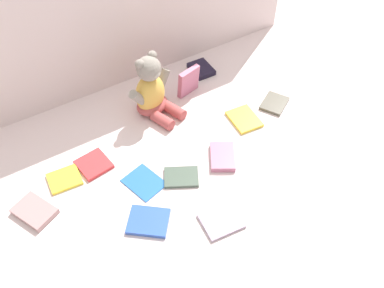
# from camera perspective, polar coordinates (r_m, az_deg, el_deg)

# --- Properties ---
(ground_plane) EXTENTS (3.20, 3.20, 0.00)m
(ground_plane) POSITION_cam_1_polar(r_m,az_deg,el_deg) (1.49, -2.18, -0.20)
(ground_plane) COLOR silver
(backdrop_drape) EXTENTS (1.52, 0.03, 0.60)m
(backdrop_drape) POSITION_cam_1_polar(r_m,az_deg,el_deg) (1.60, -10.43, 16.71)
(backdrop_drape) COLOR silver
(backdrop_drape) RESTS_ON ground_plane
(teddy_bear) EXTENTS (0.20, 0.20, 0.24)m
(teddy_bear) POSITION_cam_1_polar(r_m,az_deg,el_deg) (1.56, -5.33, 6.86)
(teddy_bear) COLOR #E5B24C
(teddy_bear) RESTS_ON ground_plane
(book_case_0) EXTENTS (0.12, 0.11, 0.01)m
(book_case_0) POSITION_cam_1_polar(r_m,az_deg,el_deg) (1.31, 3.87, -10.08)
(book_case_0) COLOR #A18EA6
(book_case_0) RESTS_ON ground_plane
(book_case_1) EXTENTS (0.08, 0.11, 0.02)m
(book_case_1) POSITION_cam_1_polar(r_m,az_deg,el_deg) (1.78, 1.22, 9.85)
(book_case_1) COLOR black
(book_case_1) RESTS_ON ground_plane
(book_case_2) EXTENTS (0.13, 0.14, 0.02)m
(book_case_2) POSITION_cam_1_polar(r_m,az_deg,el_deg) (1.45, 4.04, -1.68)
(book_case_2) COLOR #BC6A8A
(book_case_2) RESTS_ON ground_plane
(book_case_3) EXTENTS (0.13, 0.12, 0.01)m
(book_case_3) POSITION_cam_1_polar(r_m,az_deg,el_deg) (1.66, 10.80, 5.28)
(book_case_3) COLOR #565144
(book_case_3) RESTS_ON ground_plane
(book_case_4) EXTENTS (0.13, 0.12, 0.01)m
(book_case_4) POSITION_cam_1_polar(r_m,az_deg,el_deg) (1.40, -1.42, -4.38)
(book_case_4) COLOR #4A5B4D
(book_case_4) RESTS_ON ground_plane
(book_case_5) EXTENTS (0.13, 0.14, 0.01)m
(book_case_5) POSITION_cam_1_polar(r_m,az_deg,el_deg) (1.40, -6.35, -5.00)
(book_case_5) COLOR #2866B7
(book_case_5) RESTS_ON ground_plane
(book_case_6) EXTENTS (0.13, 0.15, 0.02)m
(book_case_6) POSITION_cam_1_polar(r_m,az_deg,el_deg) (1.40, -20.05, -8.33)
(book_case_6) COLOR #A57D7E
(book_case_6) RESTS_ON ground_plane
(book_case_7) EXTENTS (0.15, 0.15, 0.01)m
(book_case_7) POSITION_cam_1_polar(r_m,az_deg,el_deg) (1.31, -5.77, -10.10)
(book_case_7) COLOR blue
(book_case_7) RESTS_ON ground_plane
(book_case_8) EXTENTS (0.10, 0.05, 0.11)m
(book_case_8) POSITION_cam_1_polar(r_m,az_deg,el_deg) (1.65, -0.46, 8.24)
(book_case_8) COLOR #BC6585
(book_case_8) RESTS_ON ground_plane
(book_case_9) EXTENTS (0.11, 0.11, 0.01)m
(book_case_9) POSITION_cam_1_polar(r_m,az_deg,el_deg) (1.47, -12.82, -2.63)
(book_case_9) COLOR red
(book_case_9) RESTS_ON ground_plane
(book_case_10) EXTENTS (0.11, 0.10, 0.01)m
(book_case_10) POSITION_cam_1_polar(r_m,az_deg,el_deg) (1.45, -16.47, -4.45)
(book_case_10) COLOR yellow
(book_case_10) RESTS_ON ground_plane
(book_case_11) EXTENTS (0.10, 0.13, 0.01)m
(book_case_11) POSITION_cam_1_polar(r_m,az_deg,el_deg) (1.59, 6.89, 3.29)
(book_case_11) COLOR yellow
(book_case_11) RESTS_ON ground_plane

